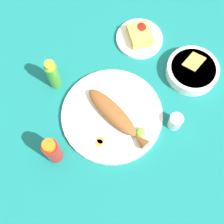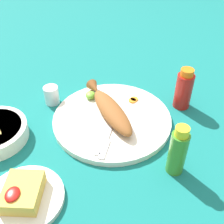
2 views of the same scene
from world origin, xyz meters
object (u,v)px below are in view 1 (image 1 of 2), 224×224
(fork_far, at_px, (120,91))
(side_plate_fries, at_px, (139,39))
(fork_near, at_px, (107,91))
(salt_cup, at_px, (175,122))
(main_plate, at_px, (112,115))
(guacamole_bowl, at_px, (192,70))
(fried_fish, at_px, (115,115))
(hot_sauce_bottle_red, at_px, (52,151))
(hot_sauce_bottle_green, at_px, (53,75))

(fork_far, relative_size, side_plate_fries, 0.99)
(fork_near, xyz_separation_m, salt_cup, (-0.18, -0.20, 0.01))
(fork_far, height_order, salt_cup, salt_cup)
(main_plate, height_order, salt_cup, salt_cup)
(side_plate_fries, relative_size, guacamole_bowl, 0.95)
(main_plate, distance_m, fried_fish, 0.03)
(fork_far, relative_size, salt_cup, 3.02)
(hot_sauce_bottle_red, distance_m, side_plate_fries, 0.56)
(fork_near, xyz_separation_m, side_plate_fries, (0.19, -0.18, -0.01))
(hot_sauce_bottle_green, distance_m, side_plate_fries, 0.38)
(fork_far, relative_size, hot_sauce_bottle_green, 1.24)
(fried_fish, xyz_separation_m, side_plate_fries, (0.30, -0.18, -0.03))
(hot_sauce_bottle_green, height_order, side_plate_fries, hot_sauce_bottle_green)
(hot_sauce_bottle_red, bearing_deg, guacamole_bowl, -72.14)
(hot_sauce_bottle_green, xyz_separation_m, side_plate_fries, (0.11, -0.36, -0.06))
(main_plate, relative_size, fried_fish, 1.33)
(guacamole_bowl, bearing_deg, fork_far, 92.02)
(fried_fish, distance_m, fork_far, 0.10)
(main_plate, bearing_deg, fork_near, -3.71)
(main_plate, xyz_separation_m, hot_sauce_bottle_green, (0.18, 0.17, 0.06))
(side_plate_fries, bearing_deg, guacamole_bowl, -143.49)
(fork_far, height_order, guacamole_bowl, guacamole_bowl)
(fork_near, relative_size, hot_sauce_bottle_green, 1.26)
(guacamole_bowl, bearing_deg, side_plate_fries, 36.51)
(main_plate, height_order, hot_sauce_bottle_green, hot_sauce_bottle_green)
(hot_sauce_bottle_red, xyz_separation_m, side_plate_fries, (0.38, -0.41, -0.06))
(main_plate, bearing_deg, hot_sauce_bottle_red, 111.96)
(fried_fish, xyz_separation_m, fork_near, (0.11, 0.00, -0.02))
(fried_fish, xyz_separation_m, hot_sauce_bottle_green, (0.19, 0.18, 0.03))
(fried_fish, distance_m, hot_sauce_bottle_green, 0.26)
(hot_sauce_bottle_red, distance_m, guacamole_bowl, 0.59)
(fork_far, height_order, hot_sauce_bottle_green, hot_sauce_bottle_green)
(fork_near, xyz_separation_m, hot_sauce_bottle_red, (-0.18, 0.23, 0.05))
(fork_near, height_order, side_plate_fries, fork_near)
(fork_near, distance_m, salt_cup, 0.27)
(side_plate_fries, xyz_separation_m, guacamole_bowl, (-0.20, -0.15, 0.02))
(fried_fish, height_order, fork_far, fried_fish)
(fried_fish, bearing_deg, guacamole_bowl, -100.59)
(main_plate, bearing_deg, hot_sauce_bottle_green, 43.23)
(side_plate_fries, bearing_deg, hot_sauce_bottle_red, 132.37)
(fork_near, distance_m, guacamole_bowl, 0.33)
(fork_far, xyz_separation_m, side_plate_fries, (0.21, -0.14, -0.01))
(salt_cup, relative_size, side_plate_fries, 0.33)
(fried_fish, distance_m, side_plate_fries, 0.35)
(main_plate, relative_size, fork_far, 1.98)
(main_plate, bearing_deg, fried_fish, -152.00)
(fork_far, relative_size, hot_sauce_bottle_red, 1.32)
(hot_sauce_bottle_red, bearing_deg, fried_fish, -71.51)
(guacamole_bowl, bearing_deg, fried_fish, 107.41)
(hot_sauce_bottle_green, bearing_deg, main_plate, -136.77)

